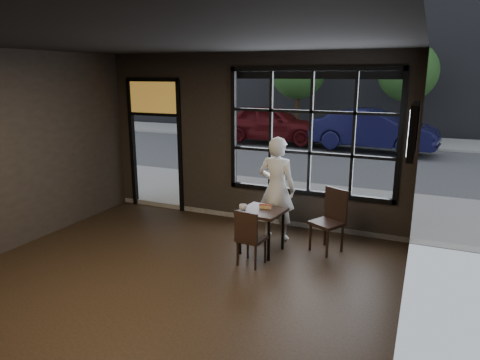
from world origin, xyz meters
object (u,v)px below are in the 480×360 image
at_px(cafe_table, 262,231).
at_px(chair_near, 252,237).
at_px(man, 277,189).
at_px(navy_car, 373,130).

relative_size(cafe_table, chair_near, 0.81).
xyz_separation_m(cafe_table, chair_near, (0.03, -0.50, 0.08)).
relative_size(cafe_table, man, 0.40).
distance_m(cafe_table, navy_car, 10.11).
height_order(chair_near, navy_car, navy_car).
bearing_deg(navy_car, man, -176.51).
height_order(man, navy_car, man).
bearing_deg(chair_near, cafe_table, -79.32).
distance_m(cafe_table, man, 0.84).
bearing_deg(man, chair_near, 92.81).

